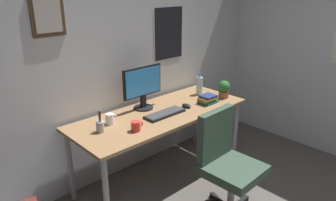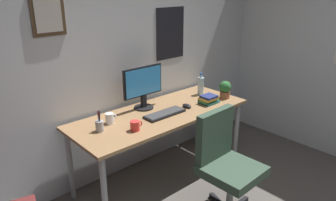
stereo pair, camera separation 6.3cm
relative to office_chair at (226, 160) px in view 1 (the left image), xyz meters
The scene contains 12 objects.
wall_back 1.48m from the office_chair, 105.26° to the left, with size 4.40×0.10×2.60m.
desk 0.80m from the office_chair, 93.14° to the left, with size 1.85×0.72×0.75m.
office_chair is the anchor object (origin of this frame).
monitor 1.09m from the office_chair, 96.06° to the left, with size 0.46×0.20×0.43m.
keyboard 0.74m from the office_chair, 95.27° to the left, with size 0.43×0.15×0.03m.
computer_mouse 0.77m from the office_chair, 71.43° to the left, with size 0.06×0.11×0.04m.
water_bottle 1.14m from the office_chair, 54.02° to the left, with size 0.07×0.07×0.25m.
coffee_mug_near 1.09m from the office_chair, 122.55° to the left, with size 0.11×0.08×0.10m.
coffee_mug_far 0.82m from the office_chair, 128.30° to the left, with size 0.12×0.08×0.09m.
potted_plant 1.03m from the office_chair, 39.68° to the left, with size 0.13×0.13×0.20m.
pen_cup 1.12m from the office_chair, 131.84° to the left, with size 0.07×0.07×0.20m.
book_stack_left 0.84m from the office_chair, 52.00° to the left, with size 0.21×0.16×0.09m.
Camera 1 is at (-1.67, -0.49, 1.96)m, focal length 34.32 mm.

